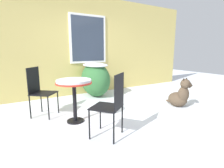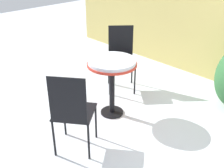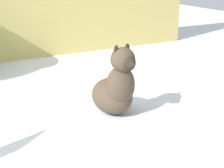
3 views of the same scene
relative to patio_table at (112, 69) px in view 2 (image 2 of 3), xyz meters
The scene contains 4 objects.
ground_plane 1.27m from the patio_table, 11.00° to the right, with size 16.00×16.00×0.00m, color silver.
patio_table is the anchor object (origin of this frame).
patio_chair_near_table 0.84m from the patio_table, 125.98° to the left, with size 0.60×0.60×0.99m.
patio_chair_far_side 0.91m from the patio_table, 72.21° to the right, with size 0.60×0.60×0.99m.
Camera 2 is at (1.35, -2.11, 2.16)m, focal length 45.00 mm.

